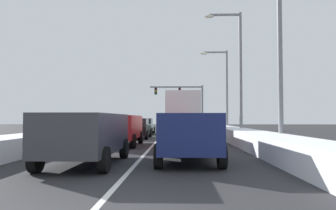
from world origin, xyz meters
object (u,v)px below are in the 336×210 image
at_px(sedan_black_center_lane_third, 137,128).
at_px(street_lamp_right_near, 272,46).
at_px(suv_maroon_right_lane_second, 180,128).
at_px(sedan_white_center_lane_fourth, 143,126).
at_px(box_truck_right_lane_third, 182,113).
at_px(suv_red_center_lane_second, 120,127).
at_px(traffic_light_gantry, 186,97).
at_px(suv_green_right_lane_fourth, 182,123).
at_px(suv_charcoal_center_lane_nearest, 87,134).
at_px(street_lamp_right_mid, 236,64).
at_px(street_lamp_right_far, 223,84).
at_px(suv_navy_right_lane_nearest, 188,132).

bearing_deg(sedan_black_center_lane_third, street_lamp_right_near, -53.15).
bearing_deg(suv_maroon_right_lane_second, street_lamp_right_near, -34.17).
height_order(suv_maroon_right_lane_second, sedan_white_center_lane_fourth, suv_maroon_right_lane_second).
xyz_separation_m(box_truck_right_lane_third, suv_red_center_lane_second, (-3.56, -6.67, -0.88)).
height_order(box_truck_right_lane_third, street_lamp_right_near, street_lamp_right_near).
relative_size(traffic_light_gantry, street_lamp_right_near, 0.94).
bearing_deg(suv_green_right_lane_fourth, suv_red_center_lane_second, -103.88).
height_order(suv_charcoal_center_lane_nearest, street_lamp_right_near, street_lamp_right_near).
xyz_separation_m(suv_maroon_right_lane_second, traffic_light_gantry, (1.07, 28.37, 3.48)).
height_order(suv_red_center_lane_second, street_lamp_right_mid, street_lamp_right_mid).
relative_size(suv_maroon_right_lane_second, suv_green_right_lane_fourth, 1.00).
xyz_separation_m(suv_green_right_lane_fourth, street_lamp_right_far, (3.99, -1.20, 3.83)).
distance_m(suv_maroon_right_lane_second, suv_red_center_lane_second, 3.33).
distance_m(suv_maroon_right_lane_second, box_truck_right_lane_third, 7.14).
relative_size(box_truck_right_lane_third, suv_green_right_lane_fourth, 1.47).
xyz_separation_m(suv_red_center_lane_second, sedan_black_center_lane_third, (0.10, 6.61, -0.25)).
bearing_deg(sedan_white_center_lane_fourth, street_lamp_right_far, 0.61).
bearing_deg(street_lamp_right_near, street_lamp_right_mid, 90.85).
bearing_deg(box_truck_right_lane_third, suv_maroon_right_lane_second, -92.04).
xyz_separation_m(sedan_black_center_lane_third, street_lamp_right_mid, (7.25, -1.52, 4.60)).
relative_size(sedan_white_center_lane_fourth, traffic_light_gantry, 0.60).
relative_size(sedan_white_center_lane_fourth, street_lamp_right_near, 0.56).
height_order(sedan_white_center_lane_fourth, traffic_light_gantry, traffic_light_gantry).
bearing_deg(sedan_white_center_lane_fourth, suv_charcoal_center_lane_nearest, -89.18).
bearing_deg(suv_navy_right_lane_nearest, suv_charcoal_center_lane_nearest, -165.64).
bearing_deg(sedan_black_center_lane_third, suv_navy_right_lane_nearest, -75.11).
height_order(suv_charcoal_center_lane_nearest, street_lamp_right_mid, street_lamp_right_mid).
relative_size(suv_green_right_lane_fourth, traffic_light_gantry, 0.65).
xyz_separation_m(suv_green_right_lane_fourth, sedan_black_center_lane_third, (-3.51, -8.00, -0.25)).
xyz_separation_m(suv_maroon_right_lane_second, street_lamp_right_mid, (4.04, 5.49, 4.35)).
bearing_deg(street_lamp_right_mid, suv_green_right_lane_fourth, 111.45).
bearing_deg(suv_charcoal_center_lane_nearest, suv_green_right_lane_fourth, 81.16).
distance_m(suv_maroon_right_lane_second, sedan_black_center_lane_third, 7.72).
distance_m(suv_green_right_lane_fourth, street_lamp_right_near, 18.65).
height_order(suv_green_right_lane_fourth, suv_red_center_lane_second, same).
relative_size(suv_green_right_lane_fourth, suv_charcoal_center_lane_nearest, 1.00).
height_order(box_truck_right_lane_third, street_lamp_right_far, street_lamp_right_far).
relative_size(sedan_black_center_lane_third, traffic_light_gantry, 0.60).
bearing_deg(suv_navy_right_lane_nearest, street_lamp_right_far, 78.52).
bearing_deg(street_lamp_right_near, suv_navy_right_lane_nearest, -140.61).
relative_size(suv_charcoal_center_lane_nearest, suv_red_center_lane_second, 1.00).
height_order(sedan_black_center_lane_third, sedan_white_center_lane_fourth, same).
xyz_separation_m(sedan_black_center_lane_third, sedan_white_center_lane_fourth, (-0.20, 6.72, 0.00)).
distance_m(suv_green_right_lane_fourth, suv_red_center_lane_second, 15.05).
xyz_separation_m(suv_navy_right_lane_nearest, suv_red_center_lane_second, (-3.57, 6.44, 0.00)).
relative_size(suv_charcoal_center_lane_nearest, street_lamp_right_far, 0.61).
height_order(suv_navy_right_lane_nearest, street_lamp_right_far, street_lamp_right_far).
bearing_deg(street_lamp_right_far, sedan_black_center_lane_third, -137.80).
distance_m(traffic_light_gantry, street_lamp_right_mid, 23.08).
relative_size(suv_red_center_lane_second, traffic_light_gantry, 0.65).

